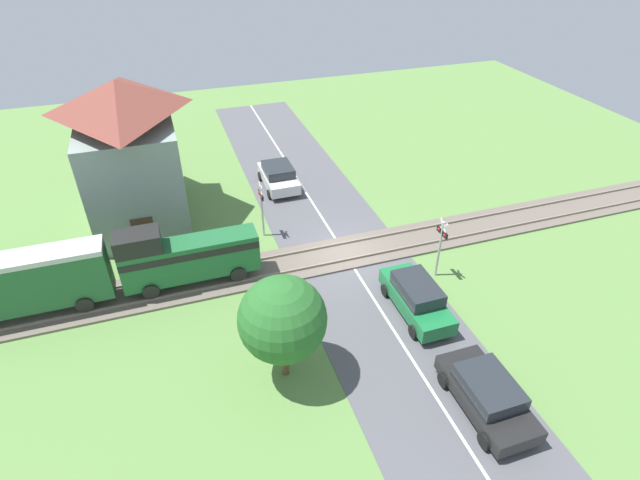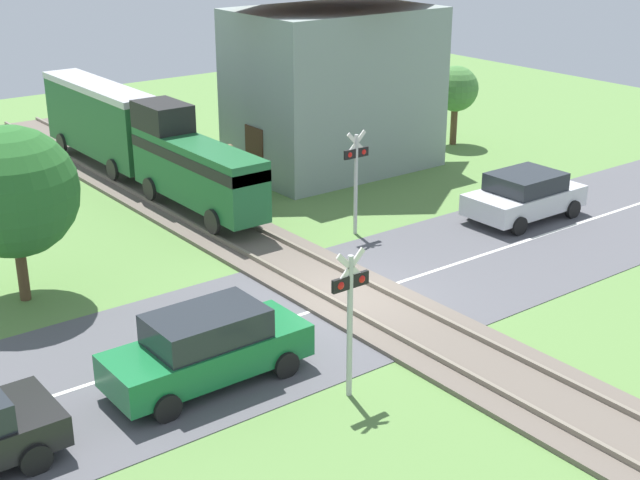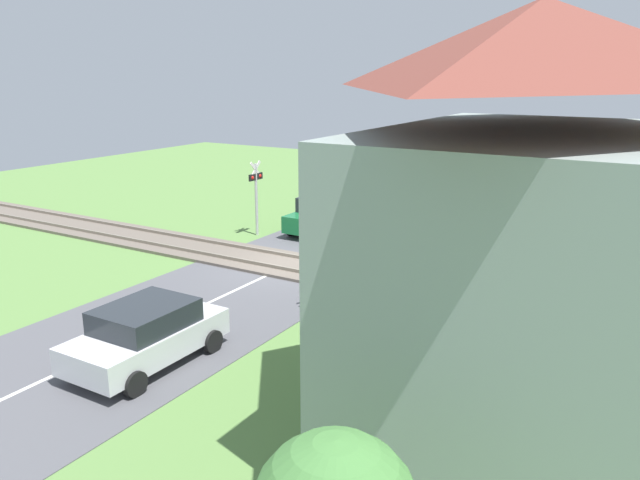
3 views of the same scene
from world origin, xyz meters
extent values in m
plane|color=#5B8442|center=(0.00, 0.00, 0.00)|extent=(60.00, 60.00, 0.00)
cube|color=#515156|center=(0.00, 0.00, 0.01)|extent=(48.00, 6.40, 0.02)
cube|color=silver|center=(0.00, 0.00, 0.02)|extent=(48.00, 0.12, 0.00)
cube|color=#665B51|center=(0.00, 0.00, 0.06)|extent=(2.80, 48.00, 0.12)
cube|color=slate|center=(-0.72, 0.00, 0.18)|extent=(0.10, 48.00, 0.12)
cube|color=slate|center=(0.72, 0.00, 0.18)|extent=(0.10, 48.00, 0.12)
cube|color=#1E6033|center=(0.00, 7.81, 1.57)|extent=(1.35, 6.35, 1.90)
cube|color=black|center=(0.00, 7.81, 2.09)|extent=(1.37, 6.35, 0.36)
cube|color=black|center=(0.00, 9.97, 2.97)|extent=(1.35, 2.03, 0.90)
cylinder|color=black|center=(-0.72, 5.78, 0.62)|extent=(0.14, 0.76, 0.76)
cylinder|color=black|center=(0.72, 5.78, 0.62)|extent=(0.14, 0.76, 0.76)
cylinder|color=black|center=(-0.72, 9.84, 0.62)|extent=(0.14, 0.76, 0.76)
cylinder|color=black|center=(0.72, 9.84, 0.62)|extent=(0.14, 0.76, 0.76)
cube|color=#235B33|center=(0.00, 15.04, 1.82)|extent=(1.35, 7.30, 2.40)
cube|color=#BCBCC1|center=(0.00, 15.04, 3.14)|extent=(1.41, 7.30, 0.24)
cylinder|color=black|center=(-0.72, 12.70, 0.62)|extent=(0.14, 0.76, 0.76)
cylinder|color=black|center=(0.72, 12.70, 0.62)|extent=(0.14, 0.76, 0.76)
cube|color=#197038|center=(-5.15, -1.44, 0.66)|extent=(4.42, 1.66, 0.72)
cube|color=#23282D|center=(-5.15, -1.44, 1.34)|extent=(2.43, 1.53, 0.63)
cylinder|color=black|center=(-3.72, -0.61, 0.30)|extent=(0.60, 0.18, 0.60)
cylinder|color=black|center=(-3.72, -2.27, 0.30)|extent=(0.60, 0.18, 0.60)
cylinder|color=black|center=(-6.59, -0.61, 0.30)|extent=(0.60, 0.18, 0.60)
cylinder|color=black|center=(-6.59, -2.27, 0.30)|extent=(0.60, 0.18, 0.60)
cube|color=silver|center=(8.31, 1.44, 0.63)|extent=(4.00, 1.89, 0.67)
cube|color=#23282D|center=(8.31, 1.44, 1.25)|extent=(2.20, 1.74, 0.56)
cylinder|color=black|center=(7.01, 0.49, 0.30)|extent=(0.60, 0.18, 0.60)
cylinder|color=black|center=(7.01, 2.39, 0.30)|extent=(0.60, 0.18, 0.60)
cylinder|color=black|center=(9.61, 0.49, 0.30)|extent=(0.60, 0.18, 0.60)
cylinder|color=black|center=(9.61, 2.39, 0.30)|extent=(0.60, 0.18, 0.60)
cube|color=black|center=(-10.66, -1.44, 0.60)|extent=(4.22, 1.87, 0.61)
cube|color=#23282D|center=(-10.66, -1.44, 1.18)|extent=(2.32, 1.72, 0.55)
cylinder|color=black|center=(-9.29, -0.51, 0.30)|extent=(0.60, 0.18, 0.60)
cylinder|color=black|center=(-9.29, -2.37, 0.30)|extent=(0.60, 0.18, 0.60)
cylinder|color=black|center=(-12.03, -0.51, 0.30)|extent=(0.60, 0.18, 0.60)
cylinder|color=black|center=(-12.03, -2.37, 0.30)|extent=(0.60, 0.18, 0.60)
cylinder|color=#B7B7B7|center=(-3.10, -3.66, 1.57)|extent=(0.12, 0.12, 3.14)
cube|color=black|center=(-3.10, -3.66, 2.57)|extent=(0.90, 0.08, 0.28)
sphere|color=red|center=(-3.37, -3.66, 2.57)|extent=(0.18, 0.18, 0.18)
sphere|color=red|center=(-2.83, -3.66, 2.57)|extent=(0.18, 0.18, 0.18)
cube|color=silver|center=(-3.10, -3.66, 2.89)|extent=(0.72, 0.04, 0.72)
cube|color=silver|center=(-3.10, -3.66, 2.89)|extent=(0.72, 0.04, 0.72)
cylinder|color=#B7B7B7|center=(3.10, 3.66, 1.57)|extent=(0.12, 0.12, 3.14)
cube|color=black|center=(3.10, 3.66, 2.57)|extent=(0.90, 0.08, 0.28)
sphere|color=red|center=(3.37, 3.66, 2.57)|extent=(0.18, 0.18, 0.18)
sphere|color=red|center=(2.83, 3.66, 2.57)|extent=(0.18, 0.18, 0.18)
cube|color=silver|center=(3.10, 3.66, 2.89)|extent=(0.72, 0.04, 0.72)
cube|color=silver|center=(3.10, 3.66, 2.89)|extent=(0.72, 0.04, 0.72)
cube|color=gray|center=(7.13, 9.87, 3.00)|extent=(7.21, 4.87, 5.99)
pyramid|color=brown|center=(7.13, 9.87, 7.41)|extent=(7.78, 5.26, 1.41)
cube|color=#472D1E|center=(3.51, 9.87, 1.05)|extent=(0.06, 1.10, 2.10)
cylinder|color=#2D4C8E|center=(2.50, 9.89, 0.69)|extent=(0.41, 0.41, 1.39)
sphere|color=#936B4C|center=(2.50, 9.89, 1.51)|extent=(0.25, 0.25, 0.25)
cylinder|color=brown|center=(13.23, 9.48, 0.78)|extent=(0.28, 0.28, 1.56)
sphere|color=#477F3D|center=(13.23, 9.48, 2.36)|extent=(1.88, 1.88, 1.88)
cylinder|color=brown|center=(-6.75, 5.10, 0.75)|extent=(0.28, 0.28, 1.51)
sphere|color=#286628|center=(-6.75, 5.10, 2.92)|extent=(3.31, 3.31, 3.31)
camera|label=1|loc=(-19.83, 8.02, 15.63)|focal=28.00mm
camera|label=2|loc=(-13.41, -16.17, 9.68)|focal=50.00mm
camera|label=3|loc=(18.16, 12.23, 6.96)|focal=35.00mm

